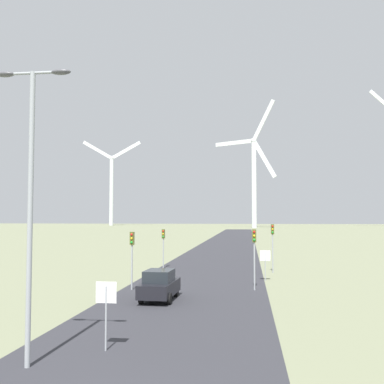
% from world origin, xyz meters
% --- Properties ---
extents(road_surface, '(10.00, 240.00, 0.01)m').
position_xyz_m(road_surface, '(0.00, 48.00, 0.00)').
color(road_surface, '#2D2D33').
rests_on(road_surface, ground).
extents(streetlamp, '(2.74, 0.32, 10.13)m').
position_xyz_m(streetlamp, '(-3.61, 4.31, 6.30)').
color(streetlamp, '#93999E').
rests_on(streetlamp, ground).
extents(stop_sign_near, '(0.81, 0.07, 2.58)m').
position_xyz_m(stop_sign_near, '(-1.58, 6.44, 1.81)').
color(stop_sign_near, '#93999E').
rests_on(stop_sign_near, ground).
extents(stop_sign_far, '(0.81, 0.07, 2.39)m').
position_xyz_m(stop_sign_far, '(5.08, 25.67, 1.67)').
color(stop_sign_far, '#93999E').
rests_on(stop_sign_far, ground).
extents(traffic_light_post_near_left, '(0.28, 0.34, 3.99)m').
position_xyz_m(traffic_light_post_near_left, '(-4.24, 20.28, 2.92)').
color(traffic_light_post_near_left, '#93999E').
rests_on(traffic_light_post_near_left, ground).
extents(traffic_light_post_near_right, '(0.28, 0.34, 4.17)m').
position_xyz_m(traffic_light_post_near_right, '(4.18, 21.21, 3.05)').
color(traffic_light_post_near_right, '#93999E').
rests_on(traffic_light_post_near_right, ground).
extents(traffic_light_post_mid_left, '(0.28, 0.33, 3.81)m').
position_xyz_m(traffic_light_post_mid_left, '(-4.49, 33.18, 2.79)').
color(traffic_light_post_mid_left, '#93999E').
rests_on(traffic_light_post_mid_left, ground).
extents(traffic_light_post_mid_right, '(0.28, 0.34, 4.35)m').
position_xyz_m(traffic_light_post_mid_right, '(5.94, 30.94, 3.18)').
color(traffic_light_post_mid_right, '#93999E').
rests_on(traffic_light_post_mid_right, ground).
extents(car_approaching, '(1.97, 4.17, 1.83)m').
position_xyz_m(car_approaching, '(-1.58, 16.70, 0.91)').
color(car_approaching, black).
rests_on(car_approaching, ground).
extents(wind_turbine_far_left, '(32.70, 6.19, 48.58)m').
position_xyz_m(wind_turbine_far_left, '(-73.72, 237.74, 24.25)').
color(wind_turbine_far_left, silver).
rests_on(wind_turbine_far_left, ground).
extents(wind_turbine_left, '(27.68, 14.04, 56.94)m').
position_xyz_m(wind_turbine_left, '(6.47, 192.47, 24.88)').
color(wind_turbine_left, silver).
rests_on(wind_turbine_left, ground).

